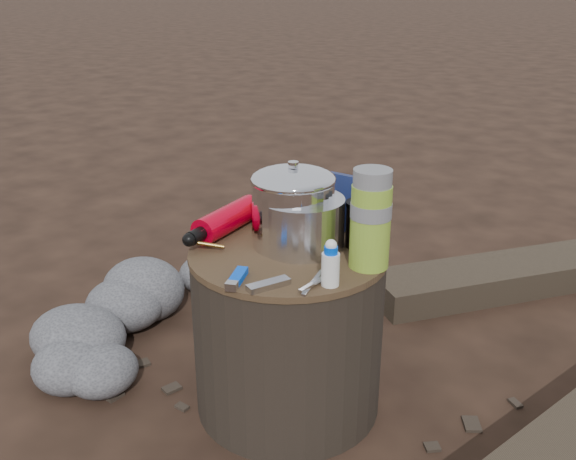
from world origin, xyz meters
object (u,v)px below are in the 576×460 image
Objects in this scene: camping_pot at (293,206)px; thermos at (371,220)px; stump at (288,330)px; fuel_bottle at (227,219)px; travel_mug at (361,224)px.

thermos is (0.21, -0.00, 0.01)m from camping_pot.
thermos is at bearing 10.51° from stump.
travel_mug is (0.32, 0.12, 0.02)m from fuel_bottle.
camping_pot is 0.17m from travel_mug.
thermos reaches higher than stump.
travel_mug is at bearing 32.37° from camping_pot.
stump is 0.38m from thermos.
camping_pot is 1.78× the size of travel_mug.
camping_pot is 0.19m from fuel_bottle.
travel_mug is at bearing 45.27° from stump.
fuel_bottle is at bearing -170.97° from camping_pot.
fuel_bottle is 1.25× the size of thermos.
stump is 1.68× the size of fuel_bottle.
fuel_bottle is (-0.18, -0.03, -0.06)m from camping_pot.
fuel_bottle is at bearing 177.15° from stump.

